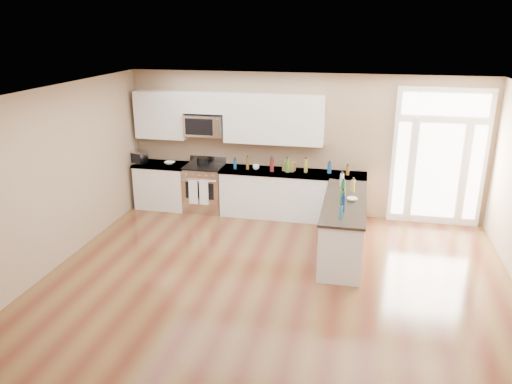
% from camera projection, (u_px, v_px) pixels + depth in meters
% --- Properties ---
extents(ground, '(8.00, 8.00, 0.00)m').
position_uv_depth(ground, '(262.00, 318.00, 6.57)').
color(ground, '#5B2A19').
extents(room_shell, '(8.00, 8.00, 8.00)m').
position_uv_depth(room_shell, '(263.00, 196.00, 6.02)').
color(room_shell, '#997E61').
rests_on(room_shell, ground).
extents(back_cabinet_left, '(1.10, 0.66, 0.94)m').
position_uv_depth(back_cabinet_left, '(163.00, 187.00, 10.42)').
color(back_cabinet_left, silver).
rests_on(back_cabinet_left, ground).
extents(back_cabinet_right, '(2.85, 0.66, 0.94)m').
position_uv_depth(back_cabinet_right, '(292.00, 196.00, 9.87)').
color(back_cabinet_right, silver).
rests_on(back_cabinet_right, ground).
extents(peninsula_cabinet, '(0.69, 2.32, 0.94)m').
position_uv_depth(peninsula_cabinet, '(343.00, 229.00, 8.32)').
color(peninsula_cabinet, silver).
rests_on(peninsula_cabinet, ground).
extents(upper_cabinet_left, '(1.04, 0.33, 0.95)m').
position_uv_depth(upper_cabinet_left, '(161.00, 115.00, 10.07)').
color(upper_cabinet_left, silver).
rests_on(upper_cabinet_left, room_shell).
extents(upper_cabinet_right, '(1.94, 0.33, 0.95)m').
position_uv_depth(upper_cabinet_right, '(273.00, 119.00, 9.61)').
color(upper_cabinet_right, silver).
rests_on(upper_cabinet_right, room_shell).
extents(upper_cabinet_short, '(0.82, 0.33, 0.40)m').
position_uv_depth(upper_cabinet_short, '(205.00, 103.00, 9.80)').
color(upper_cabinet_short, silver).
rests_on(upper_cabinet_short, room_shell).
extents(microwave, '(0.78, 0.41, 0.42)m').
position_uv_depth(microwave, '(205.00, 125.00, 9.91)').
color(microwave, silver).
rests_on(microwave, room_shell).
extents(entry_door, '(1.70, 0.10, 2.60)m').
position_uv_depth(entry_door, '(439.00, 158.00, 9.29)').
color(entry_door, white).
rests_on(entry_door, ground).
extents(kitchen_range, '(0.78, 0.69, 1.08)m').
position_uv_depth(kitchen_range, '(205.00, 188.00, 10.22)').
color(kitchen_range, silver).
rests_on(kitchen_range, ground).
extents(stockpot, '(0.24, 0.24, 0.17)m').
position_uv_depth(stockpot, '(202.00, 161.00, 10.12)').
color(stockpot, black).
rests_on(stockpot, kitchen_range).
extents(toaster_oven, '(0.37, 0.33, 0.27)m').
position_uv_depth(toaster_oven, '(138.00, 157.00, 10.25)').
color(toaster_oven, silver).
rests_on(toaster_oven, back_cabinet_left).
extents(cardboard_box, '(0.26, 0.21, 0.18)m').
position_uv_depth(cardboard_box, '(289.00, 166.00, 9.75)').
color(cardboard_box, brown).
rests_on(cardboard_box, back_cabinet_right).
extents(bowl_left, '(0.22, 0.22, 0.05)m').
position_uv_depth(bowl_left, '(170.00, 163.00, 10.21)').
color(bowl_left, white).
rests_on(bowl_left, back_cabinet_left).
extents(bowl_peninsula, '(0.22, 0.22, 0.05)m').
position_uv_depth(bowl_peninsula, '(352.00, 199.00, 8.11)').
color(bowl_peninsula, white).
rests_on(bowl_peninsula, peninsula_cabinet).
extents(cup_counter, '(0.16, 0.16, 0.10)m').
position_uv_depth(cup_counter, '(256.00, 167.00, 9.84)').
color(cup_counter, white).
rests_on(cup_counter, back_cabinet_right).
extents(counter_bottles, '(2.39, 2.41, 0.29)m').
position_uv_depth(counter_bottles, '(312.00, 177.00, 8.97)').
color(counter_bottles, '#19591E').
rests_on(counter_bottles, back_cabinet_right).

